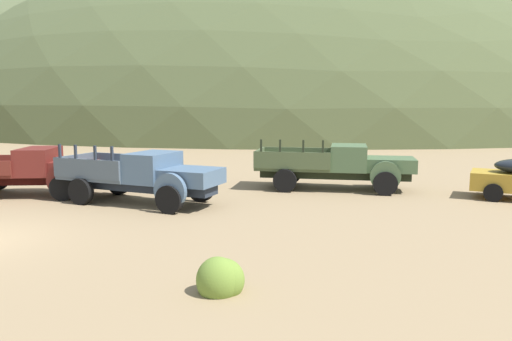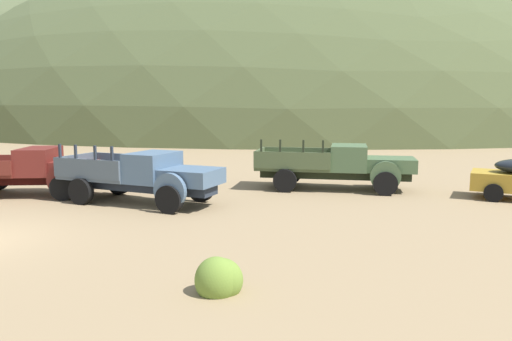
# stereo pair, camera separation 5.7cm
# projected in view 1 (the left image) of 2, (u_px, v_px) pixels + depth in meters

# --- Properties ---
(hill_far_right) EXTENTS (98.37, 69.47, 46.14)m
(hill_far_right) POSITION_uv_depth(u_px,v_px,m) (97.00, 123.00, 84.96)
(hill_far_right) COLOR #56603D
(hill_far_right) RESTS_ON ground
(hill_center) EXTENTS (111.61, 89.47, 48.47)m
(hill_center) POSITION_uv_depth(u_px,v_px,m) (274.00, 124.00, 82.28)
(hill_center) COLOR #4C5633
(hill_center) RESTS_ON ground
(truck_oxblood) EXTENTS (5.94, 3.29, 1.89)m
(truck_oxblood) POSITION_uv_depth(u_px,v_px,m) (38.00, 171.00, 19.34)
(truck_oxblood) COLOR black
(truck_oxblood) RESTS_ON ground
(truck_chalk_blue) EXTENTS (6.45, 3.71, 2.16)m
(truck_chalk_blue) POSITION_uv_depth(u_px,v_px,m) (151.00, 177.00, 17.65)
(truck_chalk_blue) COLOR #262D39
(truck_chalk_blue) RESTS_ON ground
(truck_weathered_green) EXTENTS (6.68, 2.80, 2.16)m
(truck_weathered_green) POSITION_uv_depth(u_px,v_px,m) (346.00, 166.00, 20.63)
(truck_weathered_green) COLOR #232B1B
(truck_weathered_green) RESTS_ON ground
(bush_lone_scrub) EXTENTS (0.94, 0.85, 0.93)m
(bush_lone_scrub) POSITION_uv_depth(u_px,v_px,m) (221.00, 281.00, 9.51)
(bush_lone_scrub) COLOR olive
(bush_lone_scrub) RESTS_ON ground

